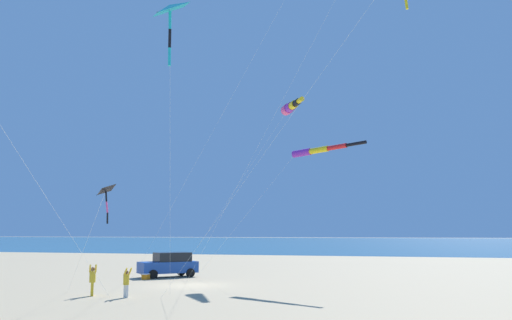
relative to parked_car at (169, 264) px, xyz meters
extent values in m
plane|color=tan|center=(5.40, 3.94, -0.95)|extent=(600.00, 600.00, 0.00)
cube|color=#285B7A|center=(-159.60, 3.94, -0.95)|extent=(240.00, 600.00, 0.01)
cube|color=#1E479E|center=(0.07, -0.07, -0.20)|extent=(4.35, 4.35, 0.84)
cube|color=black|center=(-0.17, 0.17, 0.56)|extent=(2.97, 2.98, 0.68)
cylinder|color=black|center=(1.76, -0.45, -0.62)|extent=(0.62, 0.62, 0.66)
cylinder|color=black|center=(0.45, -1.76, -0.62)|extent=(0.62, 0.62, 0.66)
cylinder|color=black|center=(-0.31, 1.62, -0.62)|extent=(0.62, 0.62, 0.66)
cylinder|color=black|center=(-1.62, 0.31, -0.62)|extent=(0.62, 0.62, 0.66)
cube|color=orange|center=(2.27, -0.77, -0.77)|extent=(0.60, 0.40, 0.36)
cube|color=white|center=(2.27, -0.77, -0.56)|extent=(0.62, 0.42, 0.06)
cube|color=gold|center=(12.25, 1.11, -0.59)|extent=(0.31, 0.27, 0.72)
cylinder|color=gold|center=(12.25, 1.11, 0.06)|extent=(0.45, 0.45, 0.59)
sphere|color=brown|center=(12.25, 1.11, 0.47)|extent=(0.22, 0.22, 0.22)
cylinder|color=gold|center=(12.29, 1.31, 0.51)|extent=(0.35, 0.27, 0.45)
cylinder|color=gold|center=(12.45, 1.07, 0.51)|extent=(0.35, 0.27, 0.45)
cube|color=silver|center=(12.46, 3.24, -0.62)|extent=(0.25, 0.29, 0.66)
cylinder|color=gold|center=(12.46, 3.24, -0.01)|extent=(0.42, 0.42, 0.55)
sphere|color=brown|center=(12.46, 3.24, 0.36)|extent=(0.21, 0.21, 0.21)
cylinder|color=gold|center=(12.41, 3.42, 0.40)|extent=(0.25, 0.33, 0.42)
cylinder|color=gold|center=(12.64, 3.28, 0.40)|extent=(0.25, 0.33, 0.42)
pyramid|color=black|center=(17.46, 4.81, 4.34)|extent=(1.19, 0.91, 0.46)
cylinder|color=black|center=(17.45, 4.85, 4.29)|extent=(0.25, 0.81, 0.51)
cylinder|color=black|center=(17.44, 4.86, 4.00)|extent=(0.11, 0.13, 0.48)
cylinder|color=#EF4C93|center=(17.42, 4.91, 3.52)|extent=(0.13, 0.15, 0.49)
cylinder|color=black|center=(17.39, 4.93, 3.05)|extent=(0.12, 0.09, 0.48)
cylinder|color=white|center=(14.10, 1.72, 1.65)|extent=(6.71, 6.25, 5.21)
pyramid|color=#1EB7C6|center=(14.93, 6.49, 13.54)|extent=(2.06, 2.42, 0.81)
cylinder|color=black|center=(14.88, 6.52, 13.43)|extent=(1.52, 0.74, 0.83)
cylinder|color=#1EB7C6|center=(14.89, 6.53, 12.87)|extent=(0.18, 0.19, 0.93)
cylinder|color=black|center=(14.85, 6.52, 11.95)|extent=(0.28, 0.23, 0.94)
cylinder|color=#1EB7C6|center=(14.81, 6.51, 11.02)|extent=(0.21, 0.22, 0.93)
cylinder|color=white|center=(12.57, 5.63, 6.20)|extent=(4.64, 1.78, 14.31)
cylinder|color=white|center=(4.14, 8.71, 9.14)|extent=(4.80, 12.92, 20.19)
cylinder|color=#EF4C93|center=(-3.61, 8.50, 12.35)|extent=(1.07, 1.10, 0.87)
cylinder|color=purple|center=(-3.03, 8.89, 12.38)|extent=(1.01, 1.01, 0.76)
cylinder|color=yellow|center=(-2.46, 9.27, 12.42)|extent=(0.94, 0.91, 0.64)
cylinder|color=black|center=(-1.88, 9.65, 12.45)|extent=(0.87, 0.81, 0.53)
cylinder|color=yellow|center=(-1.30, 10.03, 12.48)|extent=(0.80, 0.71, 0.41)
cylinder|color=white|center=(-2.46, 4.31, 5.59)|extent=(2.90, 8.01, 13.08)
cylinder|color=white|center=(0.95, 3.47, 9.43)|extent=(2.82, 13.27, 20.75)
cylinder|color=white|center=(19.03, 3.34, 3.47)|extent=(13.47, 2.26, 8.84)
cylinder|color=yellow|center=(16.40, 17.78, 11.89)|extent=(0.24, 0.22, 0.74)
cylinder|color=white|center=(14.29, 11.41, 6.38)|extent=(4.18, 12.62, 14.67)
cylinder|color=purple|center=(1.75, 10.68, 7.92)|extent=(1.07, 1.53, 0.54)
cylinder|color=yellow|center=(2.38, 11.97, 7.98)|extent=(0.99, 1.49, 0.46)
cylinder|color=red|center=(3.01, 13.27, 8.04)|extent=(0.91, 1.44, 0.37)
cylinder|color=black|center=(3.63, 14.57, 8.11)|extent=(0.83, 1.40, 0.28)
cylinder|color=white|center=(0.77, 6.12, 3.41)|extent=(1.34, 7.82, 8.72)
camera|label=1|loc=(38.32, 17.40, 2.46)|focal=37.71mm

